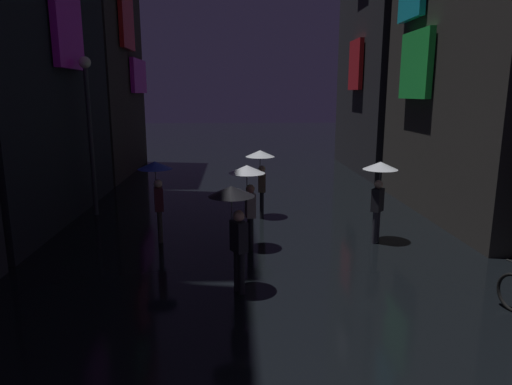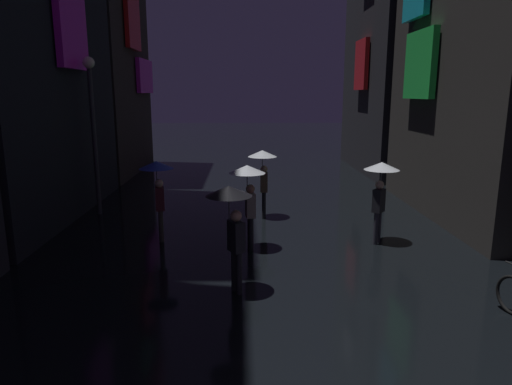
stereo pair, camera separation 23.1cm
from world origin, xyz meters
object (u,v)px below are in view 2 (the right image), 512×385
(pedestrian_foreground_right_clear, at_px, (381,180))
(pedestrian_near_crossing_black, at_px, (231,209))
(pedestrian_midstreet_left_clear, at_px, (263,165))
(pedestrian_midstreet_centre_blue, at_px, (157,178))
(streetlamp_left_far, at_px, (93,117))
(pedestrian_far_right_clear, at_px, (248,184))

(pedestrian_foreground_right_clear, bearing_deg, pedestrian_near_crossing_black, -142.05)
(pedestrian_near_crossing_black, xyz_separation_m, pedestrian_midstreet_left_clear, (0.83, 5.50, 0.00))
(pedestrian_midstreet_centre_blue, height_order, streetlamp_left_far, streetlamp_left_far)
(pedestrian_far_right_clear, height_order, pedestrian_midstreet_centre_blue, same)
(pedestrian_midstreet_left_clear, bearing_deg, streetlamp_left_far, 174.18)
(pedestrian_midstreet_left_clear, bearing_deg, pedestrian_far_right_clear, -99.28)
(pedestrian_midstreet_left_clear, relative_size, pedestrian_midstreet_centre_blue, 1.00)
(pedestrian_near_crossing_black, distance_m, streetlamp_left_far, 7.65)
(pedestrian_far_right_clear, distance_m, streetlamp_left_far, 6.13)
(pedestrian_far_right_clear, xyz_separation_m, pedestrian_near_crossing_black, (-0.35, -2.53, 0.00))
(pedestrian_foreground_right_clear, xyz_separation_m, pedestrian_midstreet_centre_blue, (-5.77, 0.35, 0.00))
(streetlamp_left_far, bearing_deg, pedestrian_midstreet_left_clear, -5.82)
(pedestrian_near_crossing_black, bearing_deg, pedestrian_midstreet_left_clear, 81.36)
(pedestrian_far_right_clear, height_order, pedestrian_near_crossing_black, same)
(pedestrian_far_right_clear, relative_size, pedestrian_midstreet_centre_blue, 1.00)
(pedestrian_midstreet_centre_blue, bearing_deg, pedestrian_foreground_right_clear, -3.49)
(pedestrian_midstreet_centre_blue, bearing_deg, pedestrian_near_crossing_black, -58.50)
(pedestrian_midstreet_left_clear, distance_m, pedestrian_midstreet_centre_blue, 3.61)
(streetlamp_left_far, bearing_deg, pedestrian_foreground_right_clear, -20.68)
(pedestrian_foreground_right_clear, height_order, pedestrian_far_right_clear, same)
(pedestrian_far_right_clear, xyz_separation_m, pedestrian_midstreet_centre_blue, (-2.36, 0.75, 0.00))
(pedestrian_foreground_right_clear, relative_size, pedestrian_near_crossing_black, 1.00)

